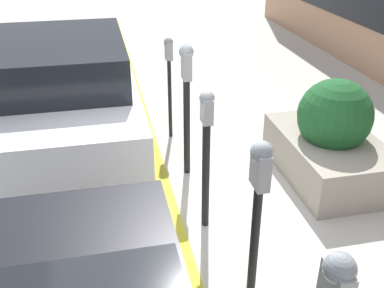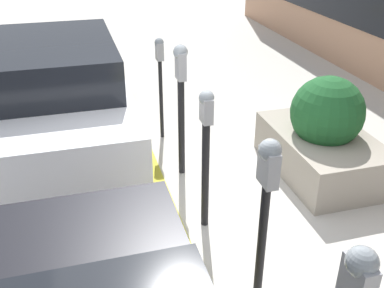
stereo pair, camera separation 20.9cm
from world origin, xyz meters
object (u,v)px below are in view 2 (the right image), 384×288
at_px(parking_meter_middle, 206,143).
at_px(parked_car_middle, 52,88).
at_px(planter_box, 324,136).
at_px(parking_meter_second, 266,197).
at_px(parking_meter_fourth, 181,91).
at_px(parking_meter_farthest, 160,69).

height_order(parking_meter_middle, parked_car_middle, parking_meter_middle).
bearing_deg(planter_box, parking_meter_middle, 110.59).
xyz_separation_m(parking_meter_second, parking_meter_fourth, (2.21, 0.06, -0.01)).
distance_m(parking_meter_second, parking_meter_middle, 1.17).
height_order(parking_meter_fourth, parking_meter_farthest, parking_meter_fourth).
distance_m(parking_meter_second, parking_meter_fourth, 2.21).
distance_m(parking_meter_second, planter_box, 2.46).
height_order(parking_meter_fourth, parked_car_middle, parking_meter_fourth).
distance_m(parking_meter_middle, planter_box, 1.84).
xyz_separation_m(parking_meter_second, parking_meter_middle, (1.16, 0.09, -0.14)).
height_order(parking_meter_second, parking_meter_farthest, parking_meter_second).
bearing_deg(parking_meter_second, parking_meter_fourth, 1.43).
bearing_deg(planter_box, parking_meter_farthest, 49.10).
relative_size(parking_meter_second, parking_meter_fourth, 0.96).
bearing_deg(parked_car_middle, planter_box, -120.47).
distance_m(parking_meter_farthest, planter_box, 2.27).
xyz_separation_m(parking_meter_second, parking_meter_farthest, (3.23, 0.08, -0.07)).
relative_size(parking_meter_farthest, parked_car_middle, 0.33).
bearing_deg(parking_meter_fourth, parking_meter_farthest, 1.58).
relative_size(parking_meter_second, parking_meter_farthest, 1.08).
xyz_separation_m(parking_meter_second, parked_car_middle, (3.62, 1.50, -0.34)).
bearing_deg(parking_meter_farthest, planter_box, -130.90).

